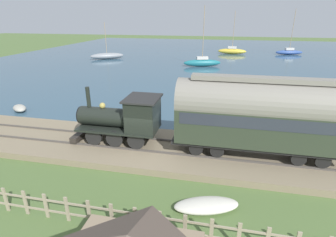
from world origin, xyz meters
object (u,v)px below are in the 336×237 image
at_px(steam_locomotive, 125,117).
at_px(rowboat_off_pier, 277,107).
at_px(passenger_coach, 260,114).
at_px(beached_dinghy, 206,205).
at_px(rowboat_mid_harbor, 204,103).
at_px(sailboat_yellow, 232,51).
at_px(rowboat_far_out, 19,108).
at_px(sailboat_blue, 289,52).
at_px(sailboat_gray, 107,56).
at_px(sailboat_teal, 202,62).

xyz_separation_m(steam_locomotive, rowboat_off_pier, (9.50, -10.42, -1.86)).
height_order(passenger_coach, beached_dinghy, passenger_coach).
bearing_deg(passenger_coach, rowboat_off_pier, -16.49).
bearing_deg(rowboat_mid_harbor, sailboat_yellow, 4.70).
distance_m(rowboat_off_pier, rowboat_far_out, 22.56).
height_order(sailboat_blue, rowboat_off_pier, sailboat_blue).
relative_size(sailboat_blue, rowboat_mid_harbor, 3.23).
distance_m(sailboat_blue, beached_dinghy, 54.08).
height_order(sailboat_gray, beached_dinghy, sailboat_gray).
bearing_deg(rowboat_off_pier, sailboat_gray, -4.05).
xyz_separation_m(sailboat_yellow, rowboat_mid_harbor, (-36.97, 3.03, -0.39)).
bearing_deg(sailboat_gray, passenger_coach, -176.07).
relative_size(sailboat_teal, beached_dinghy, 3.09).
bearing_deg(passenger_coach, steam_locomotive, 90.00).
bearing_deg(rowboat_off_pier, rowboat_mid_harbor, 39.60).
xyz_separation_m(rowboat_off_pier, rowboat_far_out, (-4.83, 22.04, -0.00)).
xyz_separation_m(rowboat_mid_harbor, beached_dinghy, (-13.89, -1.18, -0.05)).
distance_m(sailboat_gray, beached_dinghy, 44.25).
distance_m(sailboat_teal, rowboat_mid_harbor, 20.54).
distance_m(steam_locomotive, rowboat_mid_harbor, 10.36).
relative_size(sailboat_gray, rowboat_off_pier, 2.73).
relative_size(steam_locomotive, sailboat_yellow, 0.62).
bearing_deg(sailboat_gray, beached_dinghy, 178.02).
relative_size(sailboat_yellow, sailboat_blue, 0.96).
bearing_deg(rowboat_far_out, passenger_coach, -64.79).
distance_m(steam_locomotive, sailboat_yellow, 46.87).
relative_size(rowboat_far_out, beached_dinghy, 0.67).
bearing_deg(rowboat_far_out, sailboat_teal, 10.27).
relative_size(sailboat_yellow, sailboat_gray, 1.31).
height_order(steam_locomotive, passenger_coach, passenger_coach).
bearing_deg(sailboat_teal, steam_locomotive, 160.21).
height_order(steam_locomotive, sailboat_blue, sailboat_blue).
bearing_deg(passenger_coach, sailboat_yellow, 0.62).
distance_m(sailboat_teal, rowboat_far_out, 28.60).
distance_m(passenger_coach, beached_dinghy, 5.79).
bearing_deg(rowboat_off_pier, sailboat_blue, -64.57).
xyz_separation_m(sailboat_gray, beached_dinghy, (-38.50, -21.80, -0.38)).
height_order(passenger_coach, sailboat_blue, sailboat_blue).
height_order(sailboat_yellow, rowboat_off_pier, sailboat_yellow).
xyz_separation_m(sailboat_teal, rowboat_far_out, (-25.12, 13.68, -0.40)).
relative_size(steam_locomotive, sailboat_blue, 0.59).
distance_m(sailboat_yellow, sailboat_gray, 26.68).
xyz_separation_m(sailboat_teal, sailboat_blue, (17.95, -17.00, -0.09)).
distance_m(steam_locomotive, sailboat_teal, 29.89).
xyz_separation_m(steam_locomotive, rowboat_mid_harbor, (9.34, -4.07, -1.86)).
xyz_separation_m(sailboat_gray, rowboat_off_pier, (-24.45, -26.96, -0.33)).
height_order(steam_locomotive, sailboat_gray, sailboat_gray).
bearing_deg(passenger_coach, rowboat_far_out, 76.37).
bearing_deg(sailboat_yellow, rowboat_far_out, 157.83).
relative_size(steam_locomotive, sailboat_teal, 0.59).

